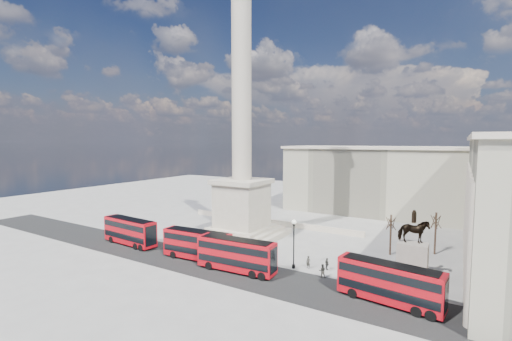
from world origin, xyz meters
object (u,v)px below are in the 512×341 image
at_px(red_bus_a, 130,231).
at_px(equestrian_statue, 412,256).
at_px(pedestrian_standing, 322,271).
at_px(red_bus_b, 197,245).
at_px(red_bus_c, 237,255).
at_px(pedestrian_walking, 308,262).
at_px(nelsons_column, 242,168).
at_px(red_bus_d, 390,283).
at_px(victorian_lamp, 294,240).
at_px(pedestrian_crossing, 327,264).

distance_m(red_bus_a, equestrian_statue, 44.40).
relative_size(equestrian_statue, pedestrian_standing, 4.98).
distance_m(red_bus_b, red_bus_c, 7.74).
xyz_separation_m(pedestrian_walking, pedestrian_standing, (2.83, -2.12, 0.03)).
xyz_separation_m(nelsons_column, red_bus_d, (28.70, -14.03, -10.56)).
height_order(red_bus_a, red_bus_d, red_bus_a).
relative_size(red_bus_a, equestrian_statue, 1.24).
relative_size(victorian_lamp, pedestrian_standing, 3.75).
distance_m(nelsons_column, pedestrian_standing, 25.62).
bearing_deg(red_bus_a, victorian_lamp, 12.50).
relative_size(red_bus_c, equestrian_statue, 1.24).
bearing_deg(victorian_lamp, pedestrian_crossing, 23.36).
height_order(nelsons_column, equestrian_statue, nelsons_column).
relative_size(nelsons_column, pedestrian_crossing, 29.51).
bearing_deg(equestrian_statue, red_bus_b, -163.76).
xyz_separation_m(red_bus_a, pedestrian_walking, (30.58, 5.56, -1.50)).
height_order(red_bus_c, red_bus_d, red_bus_c).
distance_m(nelsons_column, equestrian_statue, 32.03).
relative_size(red_bus_b, pedestrian_walking, 6.25).
bearing_deg(nelsons_column, victorian_lamp, -32.85).
bearing_deg(red_bus_d, red_bus_c, -169.70).
xyz_separation_m(red_bus_a, equestrian_statue, (43.56, 8.54, 0.84)).
distance_m(red_bus_b, pedestrian_crossing, 19.15).
height_order(nelsons_column, red_bus_b, nelsons_column).
distance_m(victorian_lamp, pedestrian_crossing, 5.62).
bearing_deg(red_bus_b, pedestrian_crossing, 15.24).
bearing_deg(pedestrian_standing, red_bus_b, -14.69).
bearing_deg(red_bus_d, nelsons_column, 161.48).
height_order(red_bus_b, pedestrian_walking, red_bus_b).
bearing_deg(red_bus_a, red_bus_b, 4.25).
bearing_deg(equestrian_statue, red_bus_c, -156.41).
bearing_deg(red_bus_d, pedestrian_crossing, 154.46).
distance_m(red_bus_b, red_bus_d, 27.34).
relative_size(nelsons_column, victorian_lamp, 7.21).
height_order(pedestrian_standing, pedestrian_crossing, pedestrian_standing).
height_order(red_bus_a, red_bus_b, red_bus_a).
height_order(pedestrian_walking, pedestrian_crossing, pedestrian_walking).
bearing_deg(nelsons_column, red_bus_b, -84.54).
height_order(nelsons_column, victorian_lamp, nelsons_column).
relative_size(red_bus_a, victorian_lamp, 1.65).
relative_size(pedestrian_walking, pedestrian_crossing, 1.06).
bearing_deg(red_bus_a, pedestrian_crossing, 14.44).
bearing_deg(pedestrian_walking, equestrian_statue, 24.82).
bearing_deg(pedestrian_standing, red_bus_a, -18.76).
xyz_separation_m(red_bus_c, pedestrian_walking, (7.93, 6.16, -1.50)).
relative_size(equestrian_statue, pedestrian_walking, 5.15).
bearing_deg(red_bus_a, equestrian_statue, 14.57).
distance_m(red_bus_d, equestrian_statue, 8.33).
xyz_separation_m(red_bus_b, red_bus_c, (7.70, -0.80, 0.05)).
height_order(red_bus_a, equestrian_statue, equestrian_statue).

